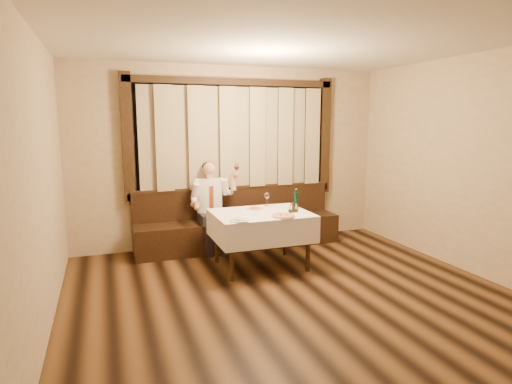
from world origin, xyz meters
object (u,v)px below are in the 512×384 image
object	(u,v)px
green_bottle	(296,200)
seated_man	(211,199)
dining_table	(261,220)
banquette	(238,227)
pizza	(283,216)
pasta_cream	(240,218)
cruet_caddy	(293,209)
pasta_red	(255,207)

from	to	relation	value
green_bottle	seated_man	world-z (taller)	seated_man
green_bottle	seated_man	distance (m)	1.33
green_bottle	seated_man	size ratio (longest dim) A/B	0.21
dining_table	seated_man	bearing A→B (deg)	115.84
banquette	seated_man	bearing A→B (deg)	-168.98
banquette	pizza	size ratio (longest dim) A/B	10.45
banquette	dining_table	bearing A→B (deg)	-90.00
pizza	pasta_cream	bearing A→B (deg)	-177.90
banquette	cruet_caddy	world-z (taller)	banquette
banquette	seated_man	world-z (taller)	seated_man
pasta_red	cruet_caddy	size ratio (longest dim) A/B	1.84
pasta_cream	seated_man	xyz separation A→B (m)	(-0.04, 1.31, 0.01)
banquette	cruet_caddy	xyz separation A→B (m)	(0.41, -1.16, 0.49)
pizza	seated_man	bearing A→B (deg)	115.95
cruet_caddy	pasta_cream	bearing A→B (deg)	-166.06
pasta_cream	green_bottle	size ratio (longest dim) A/B	0.86
banquette	pasta_cream	world-z (taller)	banquette
banquette	green_bottle	size ratio (longest dim) A/B	11.28
pizza	cruet_caddy	world-z (taller)	cruet_caddy
pasta_red	cruet_caddy	xyz separation A→B (m)	(0.42, -0.33, 0.01)
dining_table	cruet_caddy	size ratio (longest dim) A/B	9.91
cruet_caddy	seated_man	size ratio (longest dim) A/B	0.09
banquette	pasta_red	distance (m)	0.96
dining_table	banquette	bearing A→B (deg)	90.00
green_bottle	pasta_red	bearing A→B (deg)	164.49
pizza	pasta_cream	distance (m)	0.59
banquette	pasta_cream	xyz separation A→B (m)	(-0.42, -1.40, 0.48)
dining_table	pizza	xyz separation A→B (m)	(0.17, -0.35, 0.12)
banquette	pasta_cream	distance (m)	1.53
cruet_caddy	dining_table	bearing A→B (deg)	159.45
pasta_cream	cruet_caddy	world-z (taller)	cruet_caddy
pizza	seated_man	world-z (taller)	seated_man
cruet_caddy	green_bottle	bearing A→B (deg)	52.73
seated_man	pasta_red	bearing A→B (deg)	-59.66
pasta_red	pasta_cream	distance (m)	0.69
pizza	green_bottle	size ratio (longest dim) A/B	1.08
green_bottle	pasta_cream	bearing A→B (deg)	-156.42
pizza	cruet_caddy	distance (m)	0.32
dining_table	pizza	bearing A→B (deg)	-63.77
pasta_cream	dining_table	bearing A→B (deg)	41.82
pasta_cream	seated_man	distance (m)	1.31
pasta_red	cruet_caddy	world-z (taller)	cruet_caddy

